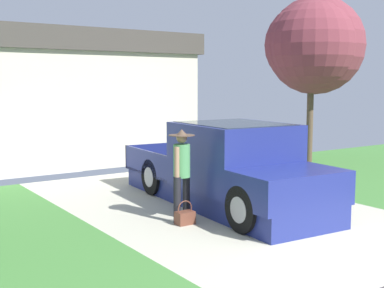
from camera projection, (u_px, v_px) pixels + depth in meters
pickup_truck at (231, 170)px, 10.18m from camera, size 2.25×5.59×1.70m
person_with_hat at (182, 168)px, 9.15m from camera, size 0.47×0.47×1.66m
handbag at (185, 217)px, 9.01m from camera, size 0.32×0.21×0.43m
house_with_garage at (34, 97)px, 16.49m from camera, size 8.99×6.30×4.02m
front_yard_tree at (312, 45)px, 15.76m from camera, size 3.23×3.09×5.15m
wheeled_trash_bin at (245, 148)px, 15.12m from camera, size 0.60×0.72×1.04m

